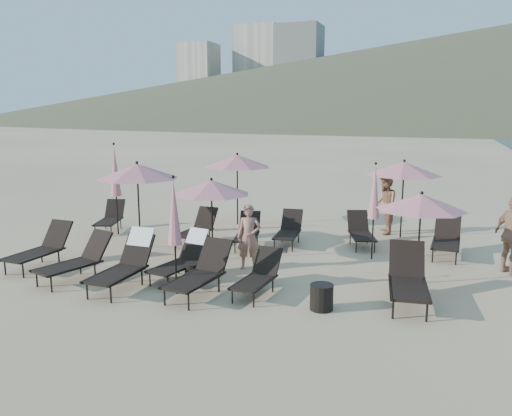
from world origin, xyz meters
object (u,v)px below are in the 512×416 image
at_px(umbrella_closed_1, 375,192).
at_px(lounger_0, 41,248).
at_px(umbrella_open_3, 237,161).
at_px(lounger_2, 126,262).
at_px(lounger_6, 110,217).
at_px(umbrella_closed_0, 174,212).
at_px(lounger_8, 248,232).
at_px(lounger_7, 197,228).
at_px(lounger_12, 183,257).
at_px(beachgoer_b, 385,205).
at_px(lounger_10, 361,231).
at_px(umbrella_open_0, 137,171).
at_px(umbrella_open_4, 404,169).
at_px(umbrella_open_2, 421,202).
at_px(lounger_9, 289,230).
at_px(lounger_11, 446,238).
at_px(side_table_1, 322,297).
at_px(lounger_1, 77,259).
at_px(umbrella_open_1, 211,187).
at_px(side_table_0, 194,273).
at_px(umbrella_closed_2, 115,171).
at_px(lounger_5, 408,278).
at_px(lounger_3, 200,272).
at_px(lounger_4, 258,275).
at_px(beachgoer_a, 249,237).

bearing_deg(umbrella_closed_1, lounger_0, -154.64).
xyz_separation_m(umbrella_open_3, umbrella_closed_1, (4.79, -2.54, -0.40)).
bearing_deg(lounger_2, lounger_6, 129.21).
bearing_deg(umbrella_closed_0, lounger_8, 90.48).
relative_size(lounger_7, umbrella_open_3, 0.69).
distance_m(lounger_12, beachgoer_b, 6.99).
bearing_deg(lounger_10, umbrella_open_0, -176.82).
xyz_separation_m(lounger_7, umbrella_open_4, (5.38, 2.72, 1.63)).
bearing_deg(umbrella_open_2, umbrella_open_3, 145.70).
distance_m(umbrella_open_0, umbrella_open_4, 7.60).
xyz_separation_m(lounger_9, lounger_10, (1.92, 0.58, -0.00)).
xyz_separation_m(lounger_11, umbrella_open_3, (-6.54, 1.50, 1.65)).
bearing_deg(side_table_1, lounger_1, -177.50).
bearing_deg(lounger_2, umbrella_open_2, 21.49).
relative_size(umbrella_open_1, side_table_0, 4.81).
relative_size(lounger_0, lounger_1, 0.96).
xyz_separation_m(lounger_2, umbrella_closed_2, (-3.05, 3.87, 1.40)).
bearing_deg(beachgoer_b, lounger_5, -0.50).
height_order(lounger_1, lounger_9, lounger_1).
height_order(umbrella_open_1, umbrella_open_4, umbrella_open_4).
height_order(lounger_8, umbrella_open_2, umbrella_open_2).
relative_size(lounger_10, umbrella_open_0, 0.69).
bearing_deg(umbrella_open_1, lounger_11, 24.82).
relative_size(lounger_3, lounger_8, 1.11).
distance_m(lounger_6, lounger_11, 9.96).
bearing_deg(lounger_3, umbrella_open_4, 68.12).
distance_m(lounger_8, lounger_11, 5.26).
height_order(lounger_1, lounger_12, lounger_12).
height_order(lounger_1, lounger_10, lounger_1).
bearing_deg(side_table_0, lounger_0, -175.69).
bearing_deg(umbrella_closed_0, umbrella_open_1, 98.62).
height_order(lounger_2, lounger_12, lounger_2).
xyz_separation_m(lounger_0, umbrella_open_1, (3.61, 1.99, 1.38)).
xyz_separation_m(lounger_4, umbrella_open_4, (2.29, 5.98, 1.67)).
height_order(lounger_11, side_table_1, lounger_11).
relative_size(lounger_2, lounger_5, 0.96).
bearing_deg(side_table_0, lounger_4, -6.55).
bearing_deg(umbrella_open_4, lounger_1, -134.12).
bearing_deg(lounger_12, umbrella_open_2, 25.68).
height_order(lounger_12, side_table_0, lounger_12).
xyz_separation_m(lounger_10, umbrella_open_0, (-5.64, -2.38, 1.70)).
height_order(lounger_6, umbrella_closed_1, umbrella_closed_1).
relative_size(lounger_4, lounger_7, 0.92).
xyz_separation_m(lounger_7, lounger_10, (4.41, 1.35, -0.02)).
bearing_deg(side_table_1, lounger_12, 167.70).
bearing_deg(lounger_5, umbrella_closed_1, 103.51).
bearing_deg(lounger_8, lounger_9, 18.08).
xyz_separation_m(lounger_1, side_table_1, (5.49, 0.24, -0.22)).
height_order(lounger_11, umbrella_open_1, umbrella_open_1).
bearing_deg(beachgoer_a, lounger_1, -161.57).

